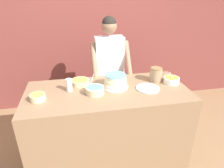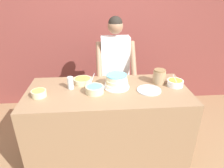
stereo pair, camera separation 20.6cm
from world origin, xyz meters
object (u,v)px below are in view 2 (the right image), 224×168
person_baker (115,65)px  ceramic_plate (149,90)px  frosting_bowl_orange (175,83)px  frosting_bowl_yellow (39,93)px  drinking_glass (70,83)px  frosting_bowl_blue (95,89)px  cake (117,82)px  stoneware_jar (159,77)px  frosting_bowl_olive (83,80)px

person_baker → ceramic_plate: (0.30, -0.69, -0.04)m
person_baker → frosting_bowl_orange: size_ratio=9.20×
frosting_bowl_yellow → drinking_glass: drinking_glass is taller
frosting_bowl_yellow → ceramic_plate: (1.14, 0.03, -0.03)m
frosting_bowl_yellow → frosting_bowl_blue: 0.56m
frosting_bowl_yellow → cake: bearing=10.0°
frosting_bowl_yellow → drinking_glass: bearing=26.2°
ceramic_plate → person_baker: bearing=113.3°
frosting_bowl_blue → person_baker: bearing=68.0°
cake → drinking_glass: bearing=179.2°
drinking_glass → stoneware_jar: bearing=3.5°
cake → frosting_bowl_yellow: 0.81m
cake → stoneware_jar: 0.50m
frosting_bowl_olive → stoneware_jar: stoneware_jar is taller
frosting_bowl_blue → frosting_bowl_yellow: bearing=-176.7°
person_baker → frosting_bowl_blue: 0.74m
frosting_bowl_orange → drinking_glass: 1.15m
frosting_bowl_olive → drinking_glass: 0.18m
ceramic_plate → frosting_bowl_blue: bearing=-180.0°
person_baker → frosting_bowl_blue: size_ratio=8.53×
person_baker → stoneware_jar: (0.45, -0.51, 0.04)m
frosting_bowl_orange → ceramic_plate: bearing=-163.6°
person_baker → frosting_bowl_orange: (0.61, -0.60, -0.00)m
person_baker → frosting_bowl_yellow: 1.11m
ceramic_plate → stoneware_jar: stoneware_jar is taller
cake → drinking_glass: (-0.50, 0.01, -0.00)m
frosting_bowl_olive → drinking_glass: (-0.12, -0.13, 0.04)m
cake → stoneware_jar: stoneware_jar is taller
ceramic_plate → stoneware_jar: bearing=48.6°
person_baker → ceramic_plate: person_baker is taller
drinking_glass → stoneware_jar: (0.99, 0.06, 0.01)m
cake → frosting_bowl_yellow: (-0.80, -0.14, -0.03)m
frosting_bowl_olive → ceramic_plate: frosting_bowl_olive is taller
cake → ceramic_plate: (0.34, -0.11, -0.06)m
ceramic_plate → frosting_bowl_olive: bearing=160.7°
person_baker → cake: (-0.04, -0.58, 0.03)m
frosting_bowl_orange → frosting_bowl_olive: (-1.03, 0.16, -0.01)m
frosting_bowl_yellow → frosting_bowl_blue: bearing=3.3°
frosting_bowl_blue → stoneware_jar: bearing=13.6°
cake → stoneware_jar: size_ratio=1.71×
frosting_bowl_orange → stoneware_jar: stoneware_jar is taller
frosting_bowl_olive → frosting_bowl_blue: bearing=-61.2°
frosting_bowl_olive → cake: bearing=-20.5°
frosting_bowl_orange → drinking_glass: size_ratio=1.30×
frosting_bowl_orange → stoneware_jar: bearing=152.5°
ceramic_plate → stoneware_jar: 0.25m
person_baker → cake: bearing=-93.9°
stoneware_jar → person_baker: bearing=131.3°
cake → stoneware_jar: (0.49, 0.07, 0.01)m
frosting_bowl_olive → ceramic_plate: size_ratio=0.81×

